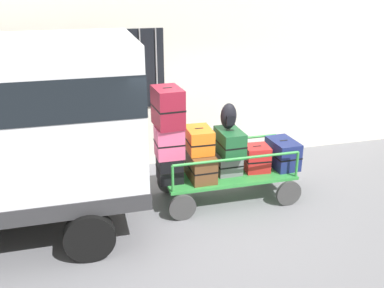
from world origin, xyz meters
TOP-DOWN VIEW (x-y plane):
  - ground_plane at (0.00, 0.00)m, footprint 40.00×40.00m
  - building_wall at (-0.00, 2.24)m, footprint 12.00×0.38m
  - luggage_cart at (0.50, 0.28)m, footprint 2.30×1.03m
  - cart_railing at (0.50, 0.28)m, footprint 2.17×0.89m
  - suitcase_left_bottom at (-0.53, 0.26)m, footprint 0.39×0.44m
  - suitcase_left_middle at (-0.53, 0.24)m, footprint 0.44×0.41m
  - suitcase_left_top at (-0.53, 0.31)m, footprint 0.46×0.63m
  - suitcase_midleft_bottom at (-0.02, 0.28)m, footprint 0.42×0.82m
  - suitcase_midleft_middle at (-0.02, 0.31)m, footprint 0.41×0.56m
  - suitcase_center_bottom at (0.50, 0.30)m, footprint 0.43×0.45m
  - suitcase_center_middle at (0.50, 0.24)m, footprint 0.40×0.63m
  - suitcase_midright_bottom at (1.01, 0.27)m, footprint 0.45×0.44m
  - suitcase_right_bottom at (1.52, 0.31)m, footprint 0.45×0.67m
  - backpack at (0.48, 0.30)m, footprint 0.27×0.22m

SIDE VIEW (x-z plane):
  - ground_plane at x=0.00m, z-range 0.00..0.00m
  - luggage_cart at x=0.50m, z-range 0.14..0.64m
  - suitcase_center_bottom at x=0.50m, z-range 0.49..0.86m
  - suitcase_left_bottom at x=-0.53m, z-range 0.49..0.92m
  - suitcase_midleft_bottom at x=-0.02m, z-range 0.49..0.94m
  - suitcase_midright_bottom at x=1.01m, z-range 0.49..0.94m
  - suitcase_right_bottom at x=1.52m, z-range 0.49..0.98m
  - cart_railing at x=0.50m, z-range 0.64..1.11m
  - suitcase_center_middle at x=0.50m, z-range 0.86..1.29m
  - suitcase_midleft_middle at x=-0.02m, z-range 0.94..1.34m
  - suitcase_left_middle at x=-0.53m, z-range 0.92..1.43m
  - backpack at x=0.48m, z-range 1.29..1.73m
  - suitcase_left_top at x=-0.53m, z-range 1.43..2.05m
  - building_wall at x=0.00m, z-range 0.00..5.00m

